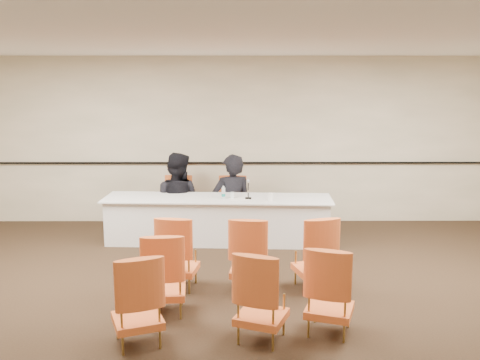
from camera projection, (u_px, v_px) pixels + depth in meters
name	position (u px, v px, depth m)	size (l,w,h in m)	color
floor	(241.00, 314.00, 6.00)	(10.00, 10.00, 0.00)	black
ceiling	(241.00, 39.00, 5.44)	(10.00, 10.00, 0.00)	white
wall_back	(240.00, 141.00, 9.65)	(10.00, 0.04, 3.00)	#B9B091
wall_rail	(240.00, 163.00, 9.69)	(9.80, 0.04, 0.03)	black
panel_table	(218.00, 220.00, 8.62)	(3.64, 0.84, 0.73)	silver
panelist_main	(232.00, 209.00, 9.14)	(0.69, 0.45, 1.90)	black
panelist_main_chair	(232.00, 205.00, 9.12)	(0.50, 0.50, 0.95)	orange
panelist_second	(177.00, 204.00, 9.16)	(0.87, 0.68, 1.80)	black
panelist_second_chair	(177.00, 205.00, 9.16)	(0.50, 0.50, 0.95)	orange
papers	(239.00, 199.00, 8.44)	(0.30, 0.22, 0.00)	white
microphone	(248.00, 190.00, 8.43)	(0.11, 0.21, 0.30)	black
water_bottle	(223.00, 192.00, 8.46)	(0.06, 0.06, 0.21)	#188479
drinking_glass	(232.00, 195.00, 8.49)	(0.06, 0.06, 0.10)	white
coffee_cup	(271.00, 197.00, 8.34)	(0.08, 0.08, 0.12)	white
aud_chair_front_left	(178.00, 252.00, 6.68)	(0.50, 0.50, 0.95)	orange
aud_chair_front_mid	(250.00, 253.00, 6.62)	(0.50, 0.50, 0.95)	orange
aud_chair_front_right	(315.00, 252.00, 6.66)	(0.50, 0.50, 0.95)	orange
aud_chair_back_left	(137.00, 299.00, 5.25)	(0.50, 0.50, 0.95)	orange
aud_chair_back_mid	(262.00, 295.00, 5.33)	(0.50, 0.50, 0.95)	orange
aud_chair_back_right	(330.00, 289.00, 5.49)	(0.50, 0.50, 0.95)	orange
aud_chair_extra	(164.00, 273.00, 5.95)	(0.50, 0.50, 0.95)	orange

